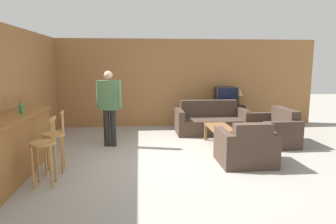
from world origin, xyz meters
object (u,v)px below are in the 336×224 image
object	(u,v)px
couch_far	(211,122)
loveseat_right	(273,131)
bottle	(21,108)
bar_chair_mid	(55,139)
armchair_near	(246,149)
tv_unit	(225,116)
table_lamp	(239,93)
coffee_table	(220,130)
person_by_window	(109,104)
tv	(226,96)
bar_chair_near	(44,149)

from	to	relation	value
couch_far	loveseat_right	xyz separation A→B (m)	(1.23, -1.20, -0.00)
bottle	loveseat_right	bearing A→B (deg)	14.99
bar_chair_mid	couch_far	size ratio (longest dim) A/B	0.56
armchair_near	bar_chair_mid	bearing A→B (deg)	-178.67
couch_far	tv_unit	world-z (taller)	couch_far
armchair_near	table_lamp	bearing A→B (deg)	73.69
loveseat_right	coffee_table	distance (m)	1.33
bottle	person_by_window	bearing A→B (deg)	47.62
loveseat_right	coffee_table	bearing A→B (deg)	-177.17
tv	table_lamp	world-z (taller)	tv
bar_chair_near	tv	bearing A→B (deg)	45.16
couch_far	table_lamp	bearing A→B (deg)	36.72
armchair_near	couch_far	bearing A→B (deg)	90.88
loveseat_right	couch_far	bearing A→B (deg)	135.52
bar_chair_near	armchair_near	distance (m)	3.53
couch_far	bottle	size ratio (longest dim) A/B	8.68
armchair_near	tv_unit	bearing A→B (deg)	80.13
bar_chair_mid	tv	xyz separation A→B (m)	(4.05, 3.49, 0.33)
person_by_window	bar_chair_near	bearing A→B (deg)	-109.89
tv_unit	armchair_near	bearing A→B (deg)	-99.87
bar_chair_mid	coffee_table	world-z (taller)	bar_chair_mid
bar_chair_near	coffee_table	world-z (taller)	bar_chair_near
table_lamp	bottle	bearing A→B (deg)	-146.08
bar_chair_near	table_lamp	size ratio (longest dim) A/B	2.07
loveseat_right	tv_unit	distance (m)	2.06
couch_far	loveseat_right	size ratio (longest dim) A/B	1.41
coffee_table	table_lamp	xyz separation A→B (m)	(1.14, 2.04, 0.66)
bottle	person_by_window	distance (m)	2.01
bar_chair_near	tv_unit	size ratio (longest dim) A/B	0.99
coffee_table	tv	xyz separation A→B (m)	(0.73, 2.04, 0.55)
tv_unit	bottle	size ratio (longest dim) A/B	4.92
bottle	table_lamp	xyz separation A→B (m)	(5.01, 3.37, -0.11)
coffee_table	tv_unit	bearing A→B (deg)	70.31
couch_far	armchair_near	distance (m)	2.63
couch_far	armchair_near	bearing A→B (deg)	-89.12
coffee_table	table_lamp	world-z (taller)	table_lamp
tv_unit	tv	world-z (taller)	tv
loveseat_right	tv	size ratio (longest dim) A/B	2.18
bar_chair_near	coffee_table	size ratio (longest dim) A/B	1.04
bar_chair_near	tv_unit	world-z (taller)	bar_chair_near
armchair_near	bottle	world-z (taller)	bottle
bar_chair_near	loveseat_right	world-z (taller)	bar_chair_near
bar_chair_near	bottle	world-z (taller)	bottle
tv	person_by_window	distance (m)	3.76
couch_far	person_by_window	xyz separation A→B (m)	(-2.62, -1.12, 0.68)
armchair_near	coffee_table	xyz separation A→B (m)	(-0.14, 1.37, 0.07)
armchair_near	tv_unit	world-z (taller)	armchair_near
tv	person_by_window	bearing A→B (deg)	-149.90
person_by_window	table_lamp	bearing A→B (deg)	27.32
loveseat_right	bar_chair_mid	bearing A→B (deg)	-161.96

